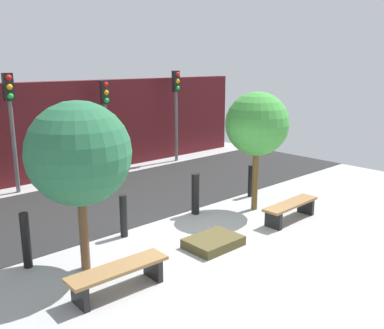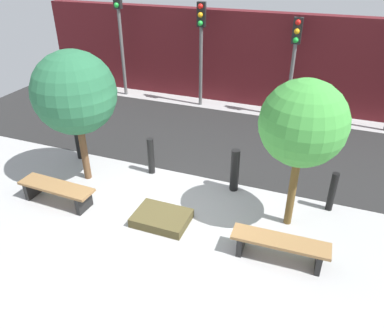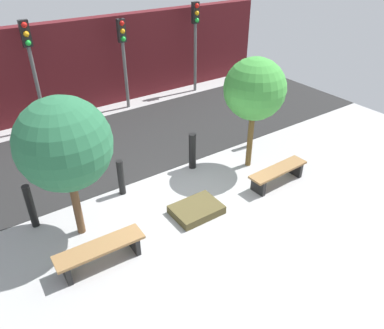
{
  "view_description": "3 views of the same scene",
  "coord_description": "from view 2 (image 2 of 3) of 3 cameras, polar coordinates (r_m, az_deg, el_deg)",
  "views": [
    {
      "loc": [
        -6.02,
        -6.03,
        3.82
      ],
      "look_at": [
        0.1,
        0.66,
        1.64
      ],
      "focal_mm": 40.0,
      "sensor_mm": 36.0,
      "label": 1
    },
    {
      "loc": [
        2.84,
        -5.72,
        5.06
      ],
      "look_at": [
        0.39,
        0.66,
        1.06
      ],
      "focal_mm": 35.0,
      "sensor_mm": 36.0,
      "label": 2
    },
    {
      "loc": [
        -4.07,
        -5.8,
        5.7
      ],
      "look_at": [
        0.07,
        0.15,
        1.2
      ],
      "focal_mm": 35.0,
      "sensor_mm": 36.0,
      "label": 3
    }
  ],
  "objects": [
    {
      "name": "ground_plane",
      "position": [
        8.14,
        -4.25,
        -8.18
      ],
      "size": [
        18.0,
        18.0,
        0.0
      ],
      "primitive_type": "plane",
      "color": "#A0A0A0"
    },
    {
      "name": "road_strip",
      "position": [
        11.37,
        4.37,
        3.85
      ],
      "size": [
        18.0,
        4.42,
        0.01
      ],
      "primitive_type": "cube",
      "color": "#242424",
      "rests_on": "ground"
    },
    {
      "name": "building_facade",
      "position": [
        13.9,
        8.92,
        15.57
      ],
      "size": [
        16.2,
        0.5,
        3.2
      ],
      "primitive_type": "cube",
      "color": "#511419",
      "rests_on": "ground"
    },
    {
      "name": "bench_left",
      "position": [
        8.93,
        -19.91,
        -3.7
      ],
      "size": [
        1.8,
        0.53,
        0.46
      ],
      "rotation": [
        0.0,
        0.0,
        -0.03
      ],
      "color": "black",
      "rests_on": "ground"
    },
    {
      "name": "bench_right",
      "position": [
        7.18,
        13.23,
        -11.87
      ],
      "size": [
        1.79,
        0.49,
        0.46
      ],
      "rotation": [
        0.0,
        0.0,
        0.03
      ],
      "color": "black",
      "rests_on": "ground"
    },
    {
      "name": "planter_bed",
      "position": [
        7.99,
        -4.65,
        -8.13
      ],
      "size": [
        1.15,
        0.84,
        0.2
      ],
      "primitive_type": "cube",
      "color": "#4B4225",
      "rests_on": "ground"
    },
    {
      "name": "tree_behind_left_bench",
      "position": [
        8.89,
        -17.47,
        10.33
      ],
      "size": [
        1.89,
        1.89,
        3.18
      ],
      "color": "brown",
      "rests_on": "ground"
    },
    {
      "name": "tree_behind_right_bench",
      "position": [
        7.11,
        16.57,
        5.93
      ],
      "size": [
        1.62,
        1.62,
        3.1
      ],
      "color": "brown",
      "rests_on": "ground"
    },
    {
      "name": "bollard_far_left",
      "position": [
        10.55,
        -16.97,
        3.61
      ],
      "size": [
        0.17,
        0.17,
        1.09
      ],
      "primitive_type": "cylinder",
      "color": "black",
      "rests_on": "ground"
    },
    {
      "name": "bollard_left",
      "position": [
        9.49,
        -6.28,
        1.29
      ],
      "size": [
        0.17,
        0.17,
        0.96
      ],
      "primitive_type": "cylinder",
      "color": "black",
      "rests_on": "ground"
    },
    {
      "name": "bollard_center",
      "position": [
        8.79,
        6.53,
        -0.91
      ],
      "size": [
        0.2,
        0.2,
        1.06
      ],
      "primitive_type": "cylinder",
      "color": "black",
      "rests_on": "ground"
    },
    {
      "name": "bollard_right",
      "position": [
        8.66,
        20.59,
        -3.92
      ],
      "size": [
        0.15,
        0.15,
        0.93
      ],
      "primitive_type": "cylinder",
      "color": "black",
      "rests_on": "ground"
    },
    {
      "name": "traffic_light_west",
      "position": [
        14.6,
        -11.01,
        20.52
      ],
      "size": [
        0.28,
        0.27,
        3.93
      ],
      "color": "#5E5E5E",
      "rests_on": "ground"
    },
    {
      "name": "traffic_light_mid_west",
      "position": [
        13.31,
        1.38,
        18.95
      ],
      "size": [
        0.28,
        0.27,
        3.51
      ],
      "color": "#585858",
      "rests_on": "ground"
    },
    {
      "name": "traffic_light_mid_east",
      "position": [
        12.67,
        15.36,
        16.43
      ],
      "size": [
        0.28,
        0.27,
        3.21
      ],
      "color": "slate",
      "rests_on": "ground"
    }
  ]
}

